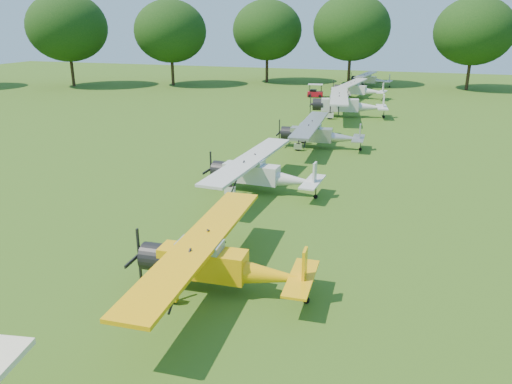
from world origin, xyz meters
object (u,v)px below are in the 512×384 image
aircraft_2 (216,260)px  golf_cart (315,93)px  aircraft_6 (357,88)px  aircraft_5 (346,103)px  aircraft_7 (369,79)px  aircraft_3 (260,171)px  aircraft_4 (318,133)px

aircraft_2 → golf_cart: size_ratio=5.27×
aircraft_6 → aircraft_5: bearing=-81.5°
aircraft_2 → aircraft_6: size_ratio=0.99×
aircraft_6 → golf_cart: (-5.14, -0.54, -0.68)m
aircraft_7 → golf_cart: size_ratio=4.84×
aircraft_2 → golf_cart: bearing=94.8°
aircraft_6 → aircraft_7: (0.31, 12.37, -0.11)m
aircraft_6 → aircraft_7: aircraft_6 is taller
aircraft_2 → aircraft_5: bearing=88.3°
aircraft_2 → aircraft_3: size_ratio=1.00×
aircraft_4 → golf_cart: 26.58m
aircraft_6 → golf_cart: aircraft_6 is taller
aircraft_4 → golf_cart: bearing=99.0°
aircraft_3 → aircraft_5: aircraft_5 is taller
aircraft_3 → aircraft_6: aircraft_6 is taller
aircraft_7 → golf_cart: 14.02m
aircraft_5 → aircraft_7: size_ratio=1.27×
aircraft_4 → aircraft_7: (0.04, 38.92, -0.09)m
aircraft_5 → aircraft_6: size_ratio=1.15×
aircraft_4 → aircraft_6: size_ratio=0.98×
golf_cart → aircraft_7: bearing=60.7°
aircraft_7 → golf_cart: bearing=-105.7°
aircraft_5 → aircraft_6: aircraft_5 is taller
aircraft_6 → aircraft_7: bearing=95.1°
aircraft_2 → aircraft_6: aircraft_6 is taller
aircraft_4 → aircraft_5: 13.41m
aircraft_5 → aircraft_4: bearing=-99.5°
aircraft_5 → aircraft_7: bearing=81.6°
aircraft_6 → golf_cart: 5.21m
aircraft_7 → aircraft_5: bearing=-82.5°
aircraft_4 → aircraft_7: size_ratio=1.07×
aircraft_2 → aircraft_5: aircraft_5 is taller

